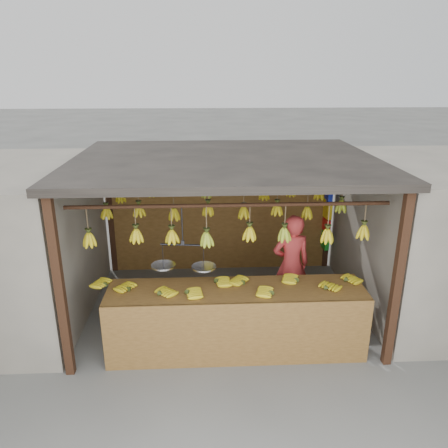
{
  "coord_description": "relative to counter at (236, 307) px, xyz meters",
  "views": [
    {
      "loc": [
        -0.32,
        -6.11,
        3.55
      ],
      "look_at": [
        0.0,
        0.3,
        1.3
      ],
      "focal_mm": 35.0,
      "sensor_mm": 36.0,
      "label": 1
    }
  ],
  "objects": [
    {
      "name": "ground",
      "position": [
        -0.08,
        1.22,
        -0.71
      ],
      "size": [
        80.0,
        80.0,
        0.0
      ],
      "primitive_type": "plane",
      "color": "#5B5B57"
    },
    {
      "name": "counter",
      "position": [
        0.0,
        0.0,
        0.0
      ],
      "size": [
        3.5,
        0.76,
        0.96
      ],
      "color": "brown",
      "rests_on": "ground"
    },
    {
      "name": "vendor",
      "position": [
        0.91,
        1.07,
        0.08
      ],
      "size": [
        0.61,
        0.44,
        1.58
      ],
      "primitive_type": "imported",
      "rotation": [
        0.0,
        0.0,
        3.25
      ],
      "color": "#BF3333",
      "rests_on": "ground"
    },
    {
      "name": "hanging_bananas",
      "position": [
        -0.09,
        1.22,
        0.9
      ],
      "size": [
        3.63,
        2.25,
        0.39
      ],
      "color": "gold",
      "rests_on": "ground"
    },
    {
      "name": "balance_scale",
      "position": [
        -0.67,
        0.22,
        0.52
      ],
      "size": [
        0.83,
        0.38,
        0.82
      ],
      "color": "black",
      "rests_on": "ground"
    },
    {
      "name": "bag_bundles",
      "position": [
        1.86,
        2.57,
        0.32
      ],
      "size": [
        0.08,
        0.26,
        1.25
      ],
      "color": "#1426BF",
      "rests_on": "ground"
    },
    {
      "name": "stall",
      "position": [
        -0.08,
        1.55,
        1.26
      ],
      "size": [
        4.3,
        3.3,
        2.4
      ],
      "color": "black",
      "rests_on": "ground"
    }
  ]
}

